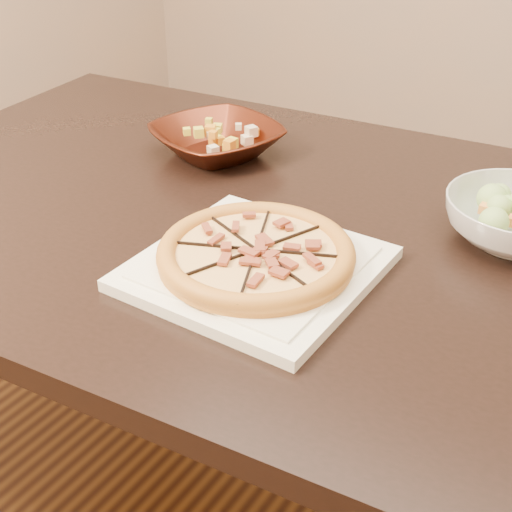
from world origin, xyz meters
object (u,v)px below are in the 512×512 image
(plate, at_px, (256,268))
(pizza, at_px, (256,254))
(bronze_bowl, at_px, (217,141))
(dining_table, at_px, (258,260))

(plate, distance_m, pizza, 0.02)
(pizza, xyz_separation_m, bronze_bowl, (-0.30, 0.32, -0.00))
(plate, relative_size, pizza, 1.13)
(bronze_bowl, bearing_deg, plate, -47.23)
(dining_table, height_order, plate, plate)
(bronze_bowl, bearing_deg, dining_table, -39.16)
(bronze_bowl, bearing_deg, pizza, -47.23)
(dining_table, relative_size, pizza, 5.54)
(pizza, height_order, bronze_bowl, bronze_bowl)
(plate, relative_size, bronze_bowl, 1.35)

